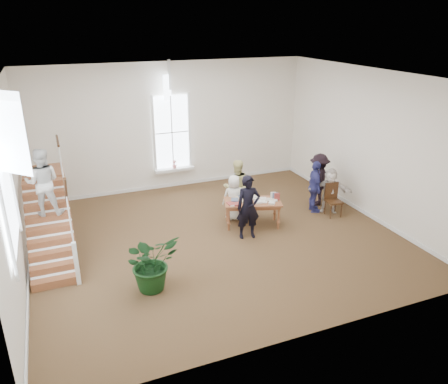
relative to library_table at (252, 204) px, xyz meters
name	(u,v)px	position (x,y,z in m)	size (l,w,h in m)	color
ground	(217,238)	(-1.28, -0.39, -0.70)	(10.00, 10.00, 0.00)	#48311C
room_shell	(174,176)	(-1.28, 4.00, -0.30)	(10.49, 10.00, 10.00)	white
staircase	(46,198)	(-5.62, 0.36, 0.92)	(1.10, 4.10, 2.92)	brown
library_table	(252,204)	(0.00, 0.00, 0.00)	(1.85, 1.32, 0.84)	brown
police_officer	(248,207)	(-0.44, -0.65, 0.22)	(0.68, 0.44, 1.85)	black
elderly_woman	(234,198)	(-0.34, 0.60, 0.01)	(0.70, 0.46, 1.43)	silver
person_yellow	(236,186)	(-0.04, 1.10, 0.17)	(0.85, 0.66, 1.74)	#E7DE90
woman_cluster_a	(315,187)	(2.28, 0.18, 0.14)	(0.99, 0.41, 1.69)	navy
woman_cluster_b	(319,180)	(2.72, 0.63, 0.17)	(1.13, 0.65, 1.75)	black
woman_cluster_c	(330,190)	(2.72, -0.02, 0.03)	(1.36, 0.43, 1.47)	silver
floor_plant	(152,262)	(-3.55, -2.14, -0.02)	(1.23, 1.06, 1.36)	black
side_chair	(333,197)	(2.67, -0.27, -0.11)	(0.50, 0.50, 1.05)	black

